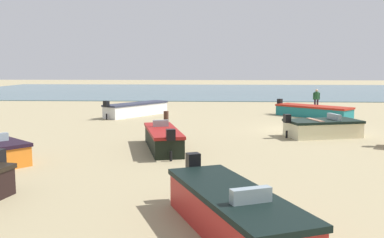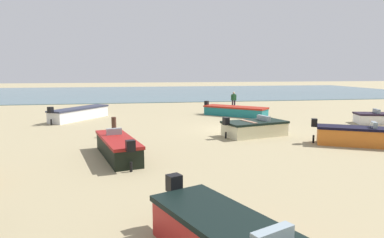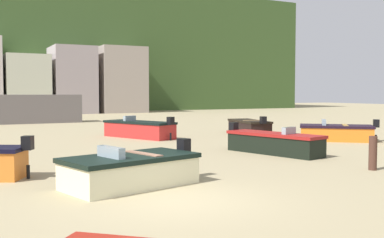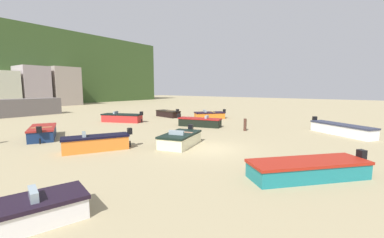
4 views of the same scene
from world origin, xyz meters
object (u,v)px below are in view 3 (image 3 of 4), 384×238
(boat_black_10, at_px, (274,143))
(mooring_post_near_water, at_px, (373,153))
(boat_cream_3, at_px, (131,170))
(boat_orange_6, at_px, (336,133))
(boat_black_7, at_px, (249,127))
(boat_red_2, at_px, (139,129))

(boat_black_10, distance_m, mooring_post_near_water, 4.67)
(boat_cream_3, distance_m, boat_orange_6, 14.76)
(boat_cream_3, distance_m, boat_black_7, 16.33)
(boat_black_7, height_order, mooring_post_near_water, boat_black_7)
(boat_red_2, bearing_deg, boat_orange_6, -58.68)
(boat_orange_6, distance_m, boat_black_10, 6.57)
(boat_cream_3, height_order, boat_black_7, boat_black_7)
(boat_cream_3, xyz_separation_m, boat_black_7, (11.57, 11.52, -0.00))
(boat_orange_6, xyz_separation_m, boat_black_10, (-6.01, -2.66, 0.02))
(boat_cream_3, distance_m, boat_black_10, 8.19)
(boat_cream_3, bearing_deg, boat_orange_6, -80.21)
(boat_orange_6, bearing_deg, boat_black_10, 154.75)
(boat_orange_6, bearing_deg, boat_black_7, 59.65)
(boat_black_7, relative_size, mooring_post_near_water, 3.73)
(mooring_post_near_water, bearing_deg, boat_cream_3, 172.08)
(boat_black_10, height_order, mooring_post_near_water, boat_black_10)
(boat_cream_3, relative_size, boat_orange_6, 1.01)
(boat_red_2, distance_m, boat_black_10, 9.16)
(boat_red_2, relative_size, boat_orange_6, 1.22)
(boat_black_7, bearing_deg, boat_orange_6, -60.17)
(boat_red_2, xyz_separation_m, boat_cream_3, (-4.87, -12.38, -0.04))
(boat_black_7, xyz_separation_m, boat_black_10, (-4.20, -7.95, 0.01))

